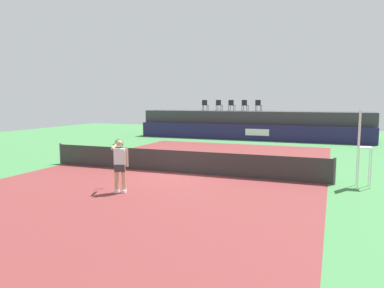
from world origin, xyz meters
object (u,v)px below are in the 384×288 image
(spectator_chair_right, at_px, (245,105))
(umpire_chair, at_px, (362,142))
(spectator_chair_far_left, at_px, (205,105))
(spectator_chair_center, at_px, (232,105))
(net_post_near, at_px, (61,153))
(net_post_far, at_px, (334,171))
(spectator_chair_far_right, at_px, (258,105))
(tennis_player, at_px, (120,164))
(spectator_chair_left, at_px, (219,105))

(spectator_chair_right, bearing_deg, umpire_chair, -63.03)
(spectator_chair_far_left, relative_size, spectator_chair_center, 1.00)
(spectator_chair_center, bearing_deg, net_post_near, -106.67)
(spectator_chair_center, bearing_deg, net_post_far, -62.24)
(spectator_chair_far_right, height_order, net_post_far, spectator_chair_far_right)
(umpire_chair, distance_m, net_post_far, 1.38)
(net_post_far, bearing_deg, spectator_chair_far_left, 124.06)
(spectator_chair_center, bearing_deg, umpire_chair, -59.77)
(umpire_chair, height_order, tennis_player, umpire_chair)
(spectator_chair_center, height_order, net_post_near, spectator_chair_center)
(spectator_chair_center, bearing_deg, spectator_chair_far_right, 9.50)
(umpire_chair, bearing_deg, spectator_chair_far_left, 126.21)
(net_post_far, distance_m, tennis_player, 7.69)
(spectator_chair_center, distance_m, tennis_player, 18.92)
(spectator_chair_left, relative_size, spectator_chair_far_right, 1.00)
(spectator_chair_center, height_order, spectator_chair_right, same)
(spectator_chair_far_right, height_order, umpire_chair, spectator_chair_far_right)
(spectator_chair_left, distance_m, net_post_far, 17.92)
(spectator_chair_far_left, distance_m, spectator_chair_far_right, 4.45)
(spectator_chair_far_left, distance_m, net_post_near, 15.44)
(spectator_chair_far_left, distance_m, spectator_chair_center, 2.33)
(spectator_chair_far_left, xyz_separation_m, spectator_chair_center, (2.32, -0.11, 0.00))
(spectator_chair_center, height_order, umpire_chair, spectator_chair_center)
(spectator_chair_right, xyz_separation_m, spectator_chair_far_right, (1.04, 0.29, 0.00))
(spectator_chair_far_right, bearing_deg, tennis_player, -92.69)
(spectator_chair_left, relative_size, tennis_player, 0.50)
(spectator_chair_left, height_order, spectator_chair_right, same)
(spectator_chair_center, xyz_separation_m, net_post_far, (7.90, -15.02, -2.19))
(spectator_chair_right, xyz_separation_m, net_post_near, (-5.58, -15.08, -2.19))
(umpire_chair, bearing_deg, spectator_chair_far_right, 113.34)
(spectator_chair_far_left, height_order, umpire_chair, spectator_chair_far_left)
(tennis_player, bearing_deg, spectator_chair_far_left, 100.61)
(spectator_chair_center, distance_m, net_post_far, 17.11)
(spectator_chair_left, relative_size, spectator_chair_right, 1.00)
(spectator_chair_far_left, distance_m, tennis_player, 19.32)
(spectator_chair_center, relative_size, umpire_chair, 0.32)
(net_post_near, distance_m, tennis_player, 6.87)
(spectator_chair_center, height_order, net_post_far, spectator_chair_center)
(spectator_chair_left, xyz_separation_m, spectator_chair_far_right, (3.27, 0.07, 0.00))
(net_post_far, relative_size, tennis_player, 0.56)
(spectator_chair_right, height_order, tennis_player, spectator_chair_right)
(spectator_chair_far_left, distance_m, net_post_far, 18.39)
(spectator_chair_left, bearing_deg, net_post_near, -102.32)
(spectator_chair_far_left, xyz_separation_m, tennis_player, (3.54, -18.91, -1.73))
(spectator_chair_far_right, distance_m, net_post_far, 16.57)
(spectator_chair_left, bearing_deg, spectator_chair_far_right, 1.16)
(spectator_chair_far_right, bearing_deg, spectator_chair_center, -170.50)
(spectator_chair_left, distance_m, spectator_chair_center, 1.19)
(spectator_chair_left, height_order, spectator_chair_far_right, same)
(spectator_chair_left, distance_m, umpire_chair, 18.27)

